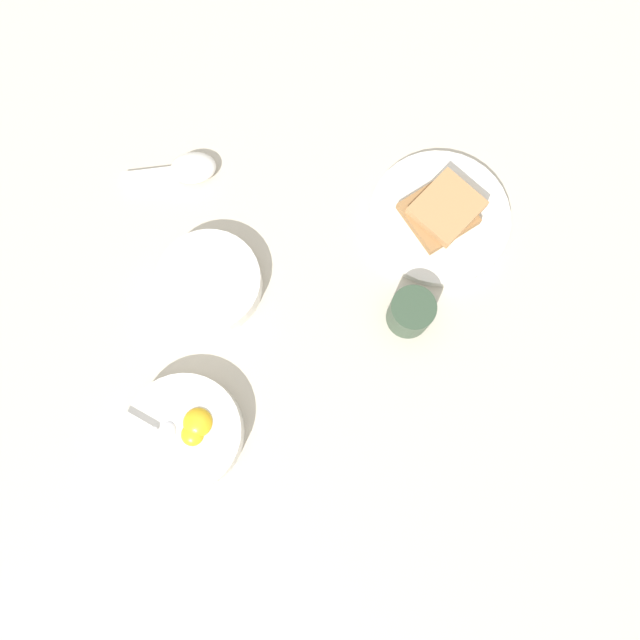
{
  "coord_description": "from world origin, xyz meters",
  "views": [
    {
      "loc": [
        0.24,
        -0.0,
        0.86
      ],
      "look_at": [
        0.06,
        0.0,
        0.02
      ],
      "focal_mm": 35.0,
      "sensor_mm": 36.0,
      "label": 1
    }
  ],
  "objects_px": {
    "toast_sandwich": "(445,211)",
    "soup_spoon": "(189,169)",
    "egg_bowl": "(187,432)",
    "congee_bowl": "(212,284)",
    "toast_plate": "(441,218)",
    "drinking_cup": "(413,312)"
  },
  "relations": [
    {
      "from": "toast_sandwich",
      "to": "soup_spoon",
      "type": "height_order",
      "value": "toast_sandwich"
    },
    {
      "from": "egg_bowl",
      "to": "congee_bowl",
      "type": "distance_m",
      "value": 0.21
    },
    {
      "from": "egg_bowl",
      "to": "toast_plate",
      "type": "distance_m",
      "value": 0.47
    },
    {
      "from": "toast_plate",
      "to": "toast_sandwich",
      "type": "bearing_deg",
      "value": -127.39
    },
    {
      "from": "egg_bowl",
      "to": "drinking_cup",
      "type": "distance_m",
      "value": 0.34
    },
    {
      "from": "congee_bowl",
      "to": "drinking_cup",
      "type": "xyz_separation_m",
      "value": [
        0.06,
        0.28,
        0.01
      ]
    },
    {
      "from": "drinking_cup",
      "to": "soup_spoon",
      "type": "bearing_deg",
      "value": -127.13
    },
    {
      "from": "toast_sandwich",
      "to": "egg_bowl",
      "type": "bearing_deg",
      "value": -51.33
    },
    {
      "from": "toast_plate",
      "to": "soup_spoon",
      "type": "distance_m",
      "value": 0.38
    },
    {
      "from": "egg_bowl",
      "to": "drinking_cup",
      "type": "height_order",
      "value": "egg_bowl"
    },
    {
      "from": "congee_bowl",
      "to": "drinking_cup",
      "type": "distance_m",
      "value": 0.28
    },
    {
      "from": "toast_plate",
      "to": "drinking_cup",
      "type": "height_order",
      "value": "drinking_cup"
    },
    {
      "from": "toast_sandwich",
      "to": "soup_spoon",
      "type": "relative_size",
      "value": 0.9
    },
    {
      "from": "toast_plate",
      "to": "soup_spoon",
      "type": "height_order",
      "value": "soup_spoon"
    },
    {
      "from": "toast_plate",
      "to": "drinking_cup",
      "type": "bearing_deg",
      "value": -21.15
    },
    {
      "from": "egg_bowl",
      "to": "soup_spoon",
      "type": "xyz_separation_m",
      "value": [
        -0.38,
        0.0,
        -0.01
      ]
    },
    {
      "from": "egg_bowl",
      "to": "soup_spoon",
      "type": "height_order",
      "value": "egg_bowl"
    },
    {
      "from": "drinking_cup",
      "to": "toast_sandwich",
      "type": "bearing_deg",
      "value": 159.03
    },
    {
      "from": "egg_bowl",
      "to": "congee_bowl",
      "type": "bearing_deg",
      "value": 170.65
    },
    {
      "from": "toast_plate",
      "to": "toast_sandwich",
      "type": "height_order",
      "value": "toast_sandwich"
    },
    {
      "from": "toast_sandwich",
      "to": "soup_spoon",
      "type": "distance_m",
      "value": 0.38
    },
    {
      "from": "toast_plate",
      "to": "congee_bowl",
      "type": "relative_size",
      "value": 1.4
    }
  ]
}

